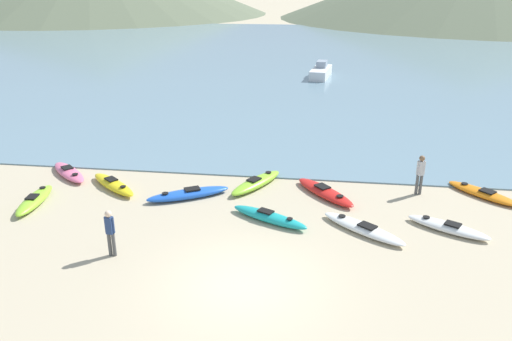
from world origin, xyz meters
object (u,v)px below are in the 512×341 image
kayak_on_sand_5 (113,184)px  kayak_on_sand_9 (35,200)px  kayak_on_sand_1 (256,183)px  person_near_foreground (110,230)px  kayak_on_sand_3 (69,172)px  kayak_on_sand_4 (269,217)px  kayak_on_sand_0 (448,227)px  kayak_on_sand_7 (483,193)px  kayak_on_sand_6 (325,192)px  kayak_on_sand_2 (188,194)px  kayak_on_sand_8 (363,228)px  moored_boat_1 (321,72)px  person_near_waterline (420,172)px

kayak_on_sand_5 → kayak_on_sand_9: kayak_on_sand_9 is taller
kayak_on_sand_1 → person_near_foreground: person_near_foreground is taller
kayak_on_sand_1 → kayak_on_sand_3: 8.20m
kayak_on_sand_4 → person_near_foreground: bearing=-147.2°
kayak_on_sand_0 → kayak_on_sand_7: size_ratio=1.03×
kayak_on_sand_4 → person_near_foreground: size_ratio=1.94×
kayak_on_sand_6 → kayak_on_sand_9: bearing=-168.2°
kayak_on_sand_2 → kayak_on_sand_8: 6.84m
kayak_on_sand_8 → person_near_foreground: bearing=-161.7°
kayak_on_sand_4 → moored_boat_1: bearing=87.0°
kayak_on_sand_8 → person_near_waterline: (2.36, 3.48, 0.79)m
person_near_waterline → kayak_on_sand_1: bearing=-178.9°
kayak_on_sand_6 → kayak_on_sand_2: bearing=-170.2°
person_near_foreground → kayak_on_sand_9: bearing=144.5°
kayak_on_sand_0 → person_near_foreground: (-10.64, -3.03, 0.74)m
kayak_on_sand_3 → moored_boat_1: moored_boat_1 is taller
kayak_on_sand_8 → kayak_on_sand_9: 12.18m
kayak_on_sand_7 → moored_boat_1: 24.43m
kayak_on_sand_2 → kayak_on_sand_5: size_ratio=1.16×
kayak_on_sand_5 → kayak_on_sand_9: bearing=-141.9°
kayak_on_sand_9 → person_near_foreground: bearing=-35.5°
kayak_on_sand_1 → kayak_on_sand_5: 5.81m
kayak_on_sand_4 → kayak_on_sand_6: size_ratio=1.01×
kayak_on_sand_8 → kayak_on_sand_7: bearing=36.4°
person_near_foreground → kayak_on_sand_2: bearing=74.9°
kayak_on_sand_5 → kayak_on_sand_1: bearing=9.5°
kayak_on_sand_2 → moored_boat_1: (4.76, 25.17, 0.35)m
kayak_on_sand_6 → kayak_on_sand_8: size_ratio=0.99×
kayak_on_sand_3 → kayak_on_sand_7: bearing=0.4°
kayak_on_sand_3 → kayak_on_sand_6: (10.99, -0.65, 0.01)m
kayak_on_sand_6 → kayak_on_sand_8: (1.30, -2.82, -0.02)m
kayak_on_sand_6 → kayak_on_sand_7: 6.21m
kayak_on_sand_4 → kayak_on_sand_5: (-6.60, 2.04, 0.01)m
kayak_on_sand_7 → kayak_on_sand_8: size_ratio=0.90×
kayak_on_sand_2 → kayak_on_sand_6: 5.34m
kayak_on_sand_9 → person_near_waterline: 14.84m
kayak_on_sand_9 → kayak_on_sand_7: bearing=10.1°
kayak_on_sand_5 → kayak_on_sand_7: size_ratio=1.03×
kayak_on_sand_0 → kayak_on_sand_8: size_ratio=0.93×
kayak_on_sand_5 → person_near_foreground: size_ratio=1.79×
kayak_on_sand_2 → kayak_on_sand_6: bearing=9.8°
kayak_on_sand_4 → kayak_on_sand_0: bearing=0.9°
kayak_on_sand_0 → kayak_on_sand_7: kayak_on_sand_0 is taller
person_near_foreground → person_near_waterline: person_near_waterline is taller
kayak_on_sand_6 → kayak_on_sand_7: size_ratio=1.11×
kayak_on_sand_5 → kayak_on_sand_7: kayak_on_sand_5 is taller
kayak_on_sand_2 → person_near_waterline: bearing=10.0°
kayak_on_sand_8 → kayak_on_sand_3: bearing=164.2°
kayak_on_sand_6 → person_near_foreground: person_near_foreground is taller
kayak_on_sand_2 → person_near_foreground: bearing=-105.1°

